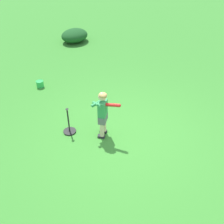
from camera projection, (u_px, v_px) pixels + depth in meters
ground_plane at (125, 135)px, 5.67m from camera, size 40.00×40.00×0.00m
child_batter at (103, 111)px, 5.30m from camera, size 0.61×0.32×1.08m
batting_tee at (69, 128)px, 5.70m from camera, size 0.28×0.28×0.62m
toy_bucket at (40, 84)px, 7.29m from camera, size 0.22×0.22×0.19m
shrub_left_background at (75, 36)px, 10.01m from camera, size 0.91×1.07×0.49m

